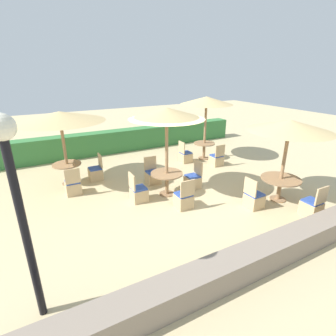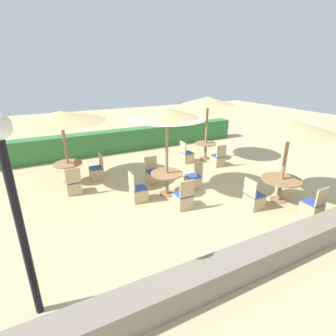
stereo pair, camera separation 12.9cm
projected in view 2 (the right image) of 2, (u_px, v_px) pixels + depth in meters
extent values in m
plane|color=#C6B284|center=(177.00, 202.00, 8.02)|extent=(40.00, 40.00, 0.00)
cube|color=#387A3D|center=(118.00, 141.00, 12.73)|extent=(13.00, 0.70, 1.03)
cube|color=gray|center=(256.00, 258.00, 5.25)|extent=(10.00, 0.56, 0.53)
cylinder|color=black|center=(23.00, 236.00, 3.88)|extent=(0.12, 0.12, 3.00)
cylinder|color=#93704C|center=(206.00, 130.00, 11.35)|extent=(0.10, 0.10, 2.64)
cone|color=tan|center=(208.00, 100.00, 10.91)|extent=(2.21, 2.21, 0.32)
cylinder|color=#93704C|center=(205.00, 158.00, 11.82)|extent=(0.48, 0.48, 0.03)
cylinder|color=#93704C|center=(205.00, 151.00, 11.70)|extent=(0.12, 0.12, 0.69)
cylinder|color=#93704C|center=(206.00, 143.00, 11.57)|extent=(0.93, 0.93, 0.04)
cube|color=tan|center=(217.00, 161.00, 10.93)|extent=(0.46, 0.46, 0.40)
cube|color=#2D4CA8|center=(218.00, 156.00, 10.85)|extent=(0.42, 0.42, 0.05)
cube|color=tan|center=(221.00, 151.00, 10.58)|extent=(0.46, 0.04, 0.48)
cube|color=tan|center=(187.00, 158.00, 11.33)|extent=(0.46, 0.46, 0.40)
cube|color=#2D4CA8|center=(187.00, 153.00, 11.25)|extent=(0.42, 0.42, 0.05)
cube|color=tan|center=(183.00, 147.00, 11.07)|extent=(0.04, 0.46, 0.48)
cylinder|color=#93704C|center=(284.00, 164.00, 7.67)|extent=(0.10, 0.10, 2.40)
cone|color=tan|center=(291.00, 126.00, 7.27)|extent=(2.38, 2.38, 0.32)
cylinder|color=#93704C|center=(278.00, 200.00, 8.09)|extent=(0.48, 0.48, 0.03)
cylinder|color=#93704C|center=(280.00, 190.00, 7.98)|extent=(0.12, 0.12, 0.68)
cylinder|color=#93704C|center=(281.00, 180.00, 7.85)|extent=(1.17, 1.17, 0.04)
cube|color=tan|center=(311.00, 210.00, 7.17)|extent=(0.46, 0.46, 0.40)
cube|color=#2D4CA8|center=(313.00, 202.00, 7.09)|extent=(0.42, 0.42, 0.05)
cube|color=tan|center=(322.00, 197.00, 6.82)|extent=(0.46, 0.04, 0.48)
cube|color=tan|center=(254.00, 201.00, 7.61)|extent=(0.46, 0.46, 0.40)
cube|color=#2D4CA8|center=(255.00, 194.00, 7.53)|extent=(0.42, 0.42, 0.05)
cube|color=tan|center=(250.00, 188.00, 7.34)|extent=(0.04, 0.46, 0.48)
cylinder|color=#93704C|center=(167.00, 155.00, 8.02)|extent=(0.10, 0.10, 2.69)
cone|color=tan|center=(167.00, 113.00, 7.57)|extent=(2.26, 2.26, 0.32)
cylinder|color=#93704C|center=(167.00, 194.00, 8.50)|extent=(0.48, 0.48, 0.03)
cylinder|color=#93704C|center=(167.00, 184.00, 8.38)|extent=(0.12, 0.12, 0.70)
cylinder|color=#93704C|center=(167.00, 173.00, 8.24)|extent=(1.01, 1.01, 0.04)
cube|color=tan|center=(183.00, 201.00, 7.63)|extent=(0.46, 0.46, 0.40)
cube|color=#2D4CA8|center=(183.00, 194.00, 7.55)|extent=(0.42, 0.42, 0.05)
cube|color=tan|center=(187.00, 189.00, 7.28)|extent=(0.46, 0.04, 0.48)
cube|color=tan|center=(153.00, 178.00, 9.27)|extent=(0.46, 0.46, 0.40)
cube|color=#2D4CA8|center=(153.00, 172.00, 9.19)|extent=(0.42, 0.42, 0.05)
cube|color=tan|center=(151.00, 163.00, 9.27)|extent=(0.46, 0.04, 0.48)
cube|color=tan|center=(139.00, 194.00, 8.03)|extent=(0.46, 0.46, 0.40)
cube|color=#2D4CA8|center=(139.00, 188.00, 7.95)|extent=(0.42, 0.42, 0.05)
cube|color=tan|center=(132.00, 181.00, 7.76)|extent=(0.04, 0.46, 0.48)
cube|color=tan|center=(193.00, 182.00, 8.88)|extent=(0.46, 0.46, 0.40)
cube|color=#2D4CA8|center=(193.00, 176.00, 8.80)|extent=(0.42, 0.42, 0.05)
cube|color=tan|center=(199.00, 168.00, 8.80)|extent=(0.04, 0.46, 0.48)
cylinder|color=#93704C|center=(66.00, 150.00, 8.89)|extent=(0.10, 0.10, 2.45)
cone|color=tan|center=(61.00, 116.00, 8.48)|extent=(2.89, 2.89, 0.32)
cylinder|color=#93704C|center=(70.00, 182.00, 9.33)|extent=(0.48, 0.48, 0.03)
cylinder|color=#93704C|center=(69.00, 174.00, 9.21)|extent=(0.12, 0.12, 0.71)
cylinder|color=#93704C|center=(68.00, 164.00, 9.07)|extent=(0.96, 0.96, 0.04)
cube|color=tan|center=(97.00, 174.00, 9.61)|extent=(0.46, 0.46, 0.40)
cube|color=#2D4CA8|center=(96.00, 168.00, 9.53)|extent=(0.42, 0.42, 0.05)
cube|color=tan|center=(101.00, 160.00, 9.53)|extent=(0.04, 0.46, 0.48)
cube|color=tan|center=(74.00, 187.00, 8.51)|extent=(0.46, 0.46, 0.40)
cube|color=#2D4CA8|center=(73.00, 181.00, 8.43)|extent=(0.42, 0.42, 0.05)
cube|color=tan|center=(73.00, 176.00, 8.16)|extent=(0.46, 0.04, 0.48)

